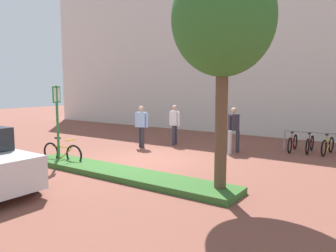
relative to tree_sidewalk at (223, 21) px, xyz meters
The scene contains 10 objects.
ground_plane 5.67m from the tree_sidewalk, 154.70° to the left, with size 60.00×60.00×0.00m, color brown.
building_facade 10.70m from the tree_sidewalk, 110.18° to the left, with size 28.00×1.20×10.00m, color silver.
planter_strip 4.88m from the tree_sidewalk, behind, with size 7.00×1.10×0.16m, color #336028.
tree_sidewalk is the anchor object (origin of this frame).
parking_sign_post 6.16m from the tree_sidewalk, behind, with size 0.12×0.36×2.54m.
bike_at_sign 6.68m from the tree_sidewalk, behind, with size 1.67×0.42×0.86m.
bollard_steel 5.77m from the tree_sidewalk, 111.02° to the left, with size 0.16×0.16×0.90m, color #ADADB2.
person_shirt_blue 7.29m from the tree_sidewalk, 132.52° to the left, with size 0.60×0.47×1.72m.
person_suited_navy 5.93m from the tree_sidewalk, 109.82° to the left, with size 0.46×0.59×1.72m.
person_shirt_white 7.07m from the tree_sidewalk, 145.63° to the left, with size 0.60×0.32×1.72m.
Camera 1 is at (6.86, -8.53, 2.50)m, focal length 34.84 mm.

